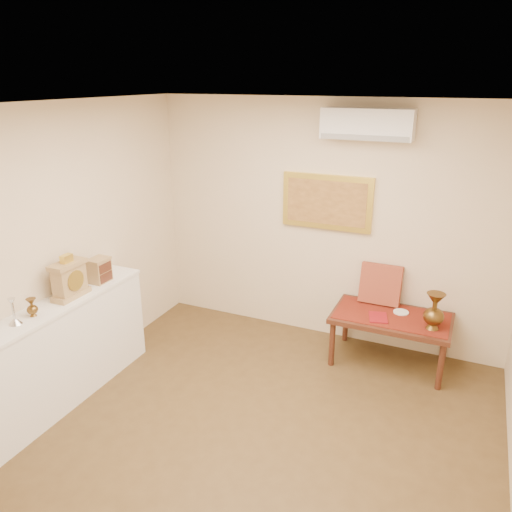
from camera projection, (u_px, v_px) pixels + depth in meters
The scene contains 17 objects.
floor at pixel (240, 453), 4.06m from camera, with size 4.50×4.50×0.00m, color brown.
ceiling at pixel (235, 108), 3.15m from camera, with size 4.50×4.50×0.00m, color silver.
wall_back at pixel (326, 224), 5.54m from camera, with size 4.00×0.02×2.70m, color beige.
wall_left at pixel (33, 263), 4.37m from camera, with size 0.02×4.50×2.70m, color beige.
candlestick at pixel (13, 311), 4.04m from camera, with size 0.11×0.11×0.23m, color silver, non-canonical shape.
brass_urn_small at pixel (32, 305), 4.18m from camera, with size 0.09×0.09×0.21m, color brown, non-canonical shape.
table_cloth at pixel (392, 316), 5.17m from camera, with size 1.14×0.59×0.01m, color maroon.
brass_urn_tall at pixel (435, 307), 4.82m from camera, with size 0.20×0.20×0.45m, color brown, non-canonical shape.
plate at pixel (401, 312), 5.22m from camera, with size 0.16×0.16×0.01m, color white.
menu at pixel (378, 317), 5.11m from camera, with size 0.18×0.25×0.01m, color maroon.
cushion at pixel (381, 284), 5.39m from camera, with size 0.43×0.10×0.43m, color maroon.
display_ledge at pixel (61, 353), 4.59m from camera, with size 0.37×2.02×0.98m.
mantel_clock at pixel (69, 279), 4.53m from camera, with size 0.17×0.36×0.41m.
wooden_chest at pixel (100, 270), 4.88m from camera, with size 0.16×0.21×0.24m.
low_table at pixel (391, 322), 5.19m from camera, with size 1.20×0.70×0.55m.
painting at pixel (327, 202), 5.43m from camera, with size 1.00×0.06×0.60m.
ac_unit at pixel (367, 124), 4.90m from camera, with size 0.90×0.25×0.30m.
Camera 1 is at (1.45, -2.94, 2.89)m, focal length 35.00 mm.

